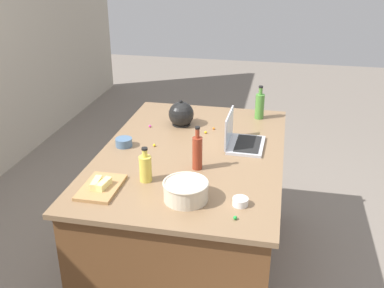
{
  "coord_description": "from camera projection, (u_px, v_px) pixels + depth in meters",
  "views": [
    {
      "loc": [
        -2.5,
        -0.52,
        2.11
      ],
      "look_at": [
        0.0,
        0.0,
        0.95
      ],
      "focal_mm": 42.17,
      "sensor_mm": 36.0,
      "label": 1
    }
  ],
  "objects": [
    {
      "name": "mixing_bowl_large",
      "position": [
        186.0,
        190.0,
        2.28
      ],
      "size": [
        0.24,
        0.24,
        0.1
      ],
      "color": "beige",
      "rests_on": "island_counter"
    },
    {
      "name": "ground_plane",
      "position": [
        192.0,
        266.0,
        3.19
      ],
      "size": [
        12.0,
        12.0,
        0.0
      ],
      "primitive_type": "plane",
      "color": "slate"
    },
    {
      "name": "bottle_oil",
      "position": [
        145.0,
        168.0,
        2.45
      ],
      "size": [
        0.07,
        0.07,
        0.2
      ],
      "color": "#DBC64C",
      "rests_on": "island_counter"
    },
    {
      "name": "candy_3",
      "position": [
        154.0,
        145.0,
        2.88
      ],
      "size": [
        0.02,
        0.02,
        0.02
      ],
      "primitive_type": "sphere",
      "color": "yellow",
      "rests_on": "island_counter"
    },
    {
      "name": "bottle_olive",
      "position": [
        260.0,
        105.0,
        3.3
      ],
      "size": [
        0.07,
        0.07,
        0.25
      ],
      "color": "#4C8C38",
      "rests_on": "island_counter"
    },
    {
      "name": "butter_stick_left",
      "position": [
        104.0,
        184.0,
        2.37
      ],
      "size": [
        0.11,
        0.05,
        0.04
      ],
      "primitive_type": "cube",
      "rotation": [
        0.0,
        0.0,
        -0.14
      ],
      "color": "#F4E58C",
      "rests_on": "cutting_board"
    },
    {
      "name": "ramekin_small",
      "position": [
        124.0,
        142.0,
        2.88
      ],
      "size": [
        0.11,
        0.11,
        0.05
      ],
      "primitive_type": "cylinder",
      "color": "slate",
      "rests_on": "island_counter"
    },
    {
      "name": "candy_5",
      "position": [
        206.0,
        132.0,
        3.08
      ],
      "size": [
        0.02,
        0.02,
        0.02
      ],
      "primitive_type": "sphere",
      "color": "yellow",
      "rests_on": "island_counter"
    },
    {
      "name": "cutting_board",
      "position": [
        101.0,
        187.0,
        2.39
      ],
      "size": [
        0.3,
        0.19,
        0.02
      ],
      "primitive_type": "cube",
      "color": "#AD7F4C",
      "rests_on": "island_counter"
    },
    {
      "name": "candy_2",
      "position": [
        150.0,
        126.0,
        3.18
      ],
      "size": [
        0.02,
        0.02,
        0.02
      ],
      "primitive_type": "sphere",
      "color": "#CC3399",
      "rests_on": "island_counter"
    },
    {
      "name": "candy_0",
      "position": [
        262.0,
        142.0,
        2.93
      ],
      "size": [
        0.02,
        0.02,
        0.02
      ],
      "primitive_type": "sphere",
      "color": "orange",
      "rests_on": "island_counter"
    },
    {
      "name": "bottle_soy",
      "position": [
        197.0,
        152.0,
        2.57
      ],
      "size": [
        0.06,
        0.06,
        0.26
      ],
      "color": "maroon",
      "rests_on": "island_counter"
    },
    {
      "name": "candy_1",
      "position": [
        235.0,
        218.0,
        2.13
      ],
      "size": [
        0.02,
        0.02,
        0.02
      ],
      "primitive_type": "sphere",
      "color": "green",
      "rests_on": "island_counter"
    },
    {
      "name": "ramekin_medium",
      "position": [
        240.0,
        202.0,
        2.24
      ],
      "size": [
        0.08,
        0.08,
        0.04
      ],
      "primitive_type": "cylinder",
      "color": "white",
      "rests_on": "island_counter"
    },
    {
      "name": "island_counter",
      "position": [
        192.0,
        212.0,
        3.01
      ],
      "size": [
        1.69,
        1.13,
        0.9
      ],
      "color": "brown",
      "rests_on": "ground"
    },
    {
      "name": "candy_4",
      "position": [
        214.0,
        128.0,
        3.14
      ],
      "size": [
        0.02,
        0.02,
        0.02
      ],
      "primitive_type": "sphere",
      "color": "orange",
      "rests_on": "island_counter"
    },
    {
      "name": "kettle",
      "position": [
        181.0,
        114.0,
        3.19
      ],
      "size": [
        0.21,
        0.18,
        0.2
      ],
      "color": "black",
      "rests_on": "island_counter"
    },
    {
      "name": "laptop",
      "position": [
        241.0,
        139.0,
        2.88
      ],
      "size": [
        0.32,
        0.24,
        0.22
      ],
      "color": "#B7B7BC",
      "rests_on": "island_counter"
    },
    {
      "name": "butter_stick_right",
      "position": [
        96.0,
        183.0,
        2.38
      ],
      "size": [
        0.11,
        0.05,
        0.04
      ],
      "primitive_type": "cube",
      "rotation": [
        0.0,
        0.0,
        0.1
      ],
      "color": "#F4E58C",
      "rests_on": "cutting_board"
    }
  ]
}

